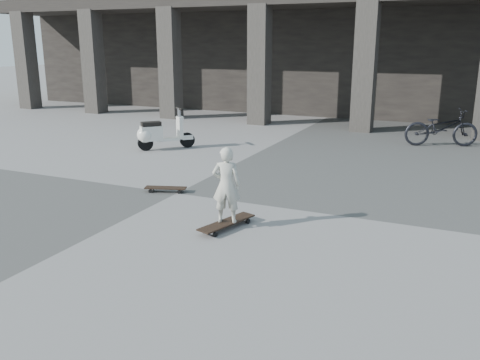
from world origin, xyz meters
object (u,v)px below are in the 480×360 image
at_px(skateboard_spare, 166,188).
at_px(scooter, 156,134).
at_px(bicycle, 441,128).
at_px(longboard, 227,223).
at_px(child, 226,185).

relative_size(skateboard_spare, scooter, 0.66).
bearing_deg(bicycle, longboard, 143.13).
relative_size(scooter, bicycle, 0.63).
xyz_separation_m(child, scooter, (-4.27, 4.57, -0.26)).
xyz_separation_m(longboard, bicycle, (2.58, 8.23, 0.43)).
xyz_separation_m(longboard, scooter, (-4.27, 4.57, 0.35)).
bearing_deg(child, bicycle, -126.07).
bearing_deg(skateboard_spare, bicycle, 38.47).
bearing_deg(bicycle, scooter, 98.62).
bearing_deg(bicycle, skateboard_spare, 127.57).
height_order(longboard, scooter, scooter).
bearing_deg(bicycle, child, 143.13).
xyz_separation_m(child, bicycle, (2.58, 8.23, -0.18)).
bearing_deg(skateboard_spare, child, -52.43).
relative_size(longboard, scooter, 0.90).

